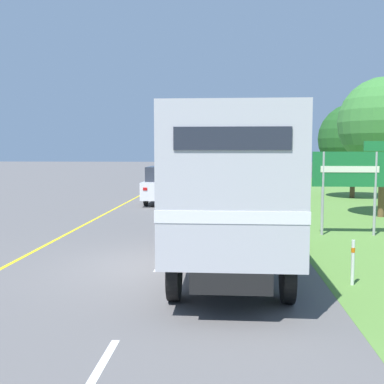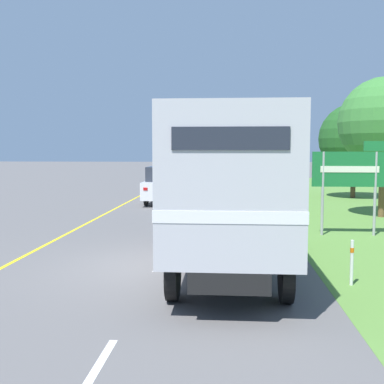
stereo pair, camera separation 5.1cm
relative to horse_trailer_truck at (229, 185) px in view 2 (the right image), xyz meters
name	(u,v)px [view 2 (the right image)]	position (x,y,z in m)	size (l,w,h in m)	color
ground_plane	(158,266)	(-1.70, 0.29, -2.00)	(200.00, 200.00, 0.00)	#5B5959
edge_line_yellow	(112,210)	(-5.40, 10.82, -2.00)	(0.12, 53.76, 0.01)	yellow
centre_dash_nearest	(88,383)	(-1.70, -5.59, -2.00)	(0.12, 2.60, 0.01)	white
centre_dash_near	(163,259)	(-1.70, 1.01, -2.00)	(0.12, 2.60, 0.01)	white
centre_dash_mid_a	(185,221)	(-1.70, 7.61, -2.00)	(0.12, 2.60, 0.01)	white
centre_dash_mid_b	(196,203)	(-1.70, 14.21, -2.00)	(0.12, 2.60, 0.01)	white
centre_dash_far	(203,192)	(-1.70, 20.81, -2.00)	(0.12, 2.60, 0.01)	white
centre_dash_farthest	(207,185)	(-1.70, 27.41, -2.00)	(0.12, 2.60, 0.01)	white
horse_trailer_truck	(229,185)	(0.00, 0.00, 0.00)	(2.45, 7.81, 3.60)	black
lead_car_white	(164,185)	(-3.38, 13.91, -1.02)	(1.80, 4.32, 1.94)	black
lead_car_silver_ahead	(228,172)	(0.00, 27.65, -1.01)	(1.80, 4.05, 1.96)	black
highway_sign	(351,173)	(3.96, 4.89, 0.07)	(2.39, 0.09, 3.09)	#9E9EA3
roadside_tree_near	(384,123)	(6.37, 9.41, 1.92)	(3.72, 3.72, 5.79)	brown
roadside_tree_mid	(354,139)	(7.24, 17.48, 1.45)	(4.06, 4.06, 5.49)	#4C3823
delineator_post	(352,261)	(2.54, -1.07, -1.49)	(0.08, 0.08, 0.95)	white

